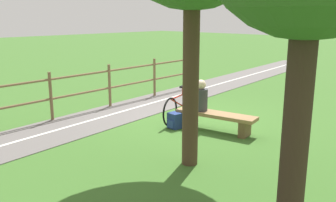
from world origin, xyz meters
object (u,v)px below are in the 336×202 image
Objects in this scene: bench at (216,118)px; bicycle at (180,106)px; person_seated at (201,97)px; backpack at (175,121)px.

bench is 1.20m from bicycle.
bicycle is at bearing -13.08° from bench.
person_seated is 0.89m from bicycle.
person_seated is at bearing 65.17° from bicycle.
person_seated reaches higher than backpack.
backpack is (0.85, 0.50, -0.13)m from bench.
bench is 0.62m from person_seated.
bicycle is at bearing -19.77° from person_seated.
bench is at bearing 180.00° from person_seated.
person_seated reaches higher than bicycle.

